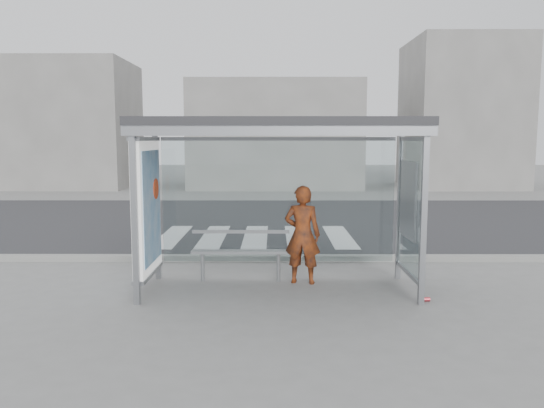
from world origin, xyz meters
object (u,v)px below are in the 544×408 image
at_px(bus_shelter, 254,161).
at_px(person, 302,235).
at_px(bench, 241,251).
at_px(soda_can, 426,299).

bearing_deg(bus_shelter, person, 25.66).
bearing_deg(bus_shelter, bench, 116.19).
distance_m(bus_shelter, person, 1.46).
relative_size(person, bench, 0.99).
bearing_deg(bus_shelter, soda_can, -14.05).
distance_m(person, bench, 1.06).
xyz_separation_m(person, soda_can, (1.72, -0.99, -0.76)).
distance_m(bus_shelter, soda_can, 3.22).
bearing_deg(person, bus_shelter, 36.70).
height_order(person, bench, person).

